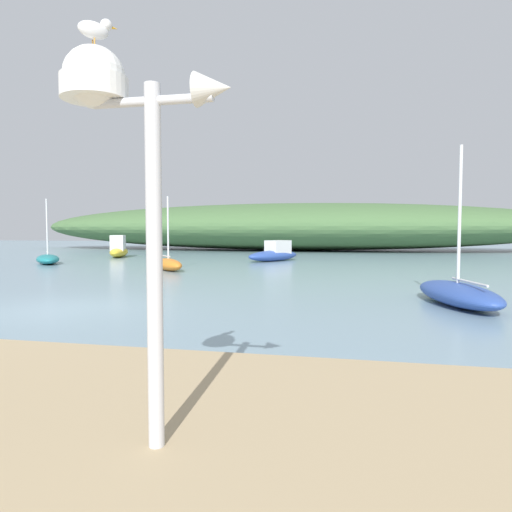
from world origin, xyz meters
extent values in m
plane|color=#7A99A8|center=(0.00, 0.00, 0.00)|extent=(120.00, 120.00, 0.00)
ellipsoid|color=#476B3D|center=(1.05, 32.49, 2.13)|extent=(49.34, 12.90, 4.25)
cylinder|color=silver|center=(5.13, -6.19, 1.56)|extent=(0.12, 0.12, 2.71)
cylinder|color=silver|center=(5.13, -6.19, 2.78)|extent=(0.93, 0.07, 0.07)
cylinder|color=white|center=(4.66, -6.19, 2.90)|extent=(0.50, 0.50, 0.17)
sphere|color=white|center=(4.66, -6.19, 2.99)|extent=(0.46, 0.46, 0.46)
cone|color=silver|center=(5.59, -6.19, 2.84)|extent=(0.26, 0.25, 0.25)
cylinder|color=orange|center=(4.65, -6.18, 3.24)|extent=(0.01, 0.01, 0.05)
cylinder|color=orange|center=(4.68, -6.20, 3.24)|extent=(0.01, 0.01, 0.05)
ellipsoid|color=white|center=(4.66, -6.19, 3.33)|extent=(0.23, 0.25, 0.13)
ellipsoid|color=#9EA0A8|center=(4.66, -6.19, 3.35)|extent=(0.20, 0.22, 0.04)
sphere|color=white|center=(4.72, -6.11, 3.39)|extent=(0.09, 0.09, 0.09)
cone|color=gold|center=(4.76, -6.06, 3.39)|extent=(0.05, 0.06, 0.02)
ellipsoid|color=gold|center=(-8.91, 18.90, 0.34)|extent=(2.26, 3.84, 0.68)
cube|color=silver|center=(-8.79, 18.55, 0.96)|extent=(1.24, 1.51, 1.04)
ellipsoid|color=teal|center=(-9.60, 12.46, 0.25)|extent=(2.89, 3.21, 0.50)
cylinder|color=silver|center=(-9.60, 12.46, 1.93)|extent=(0.08, 0.08, 3.16)
cylinder|color=silver|center=(-9.90, 12.83, 0.60)|extent=(0.95, 1.16, 0.06)
ellipsoid|color=orange|center=(-1.63, 10.06, 0.27)|extent=(2.45, 2.63, 0.55)
cylinder|color=silver|center=(-1.63, 10.06, 1.87)|extent=(0.08, 0.08, 2.96)
cylinder|color=silver|center=(-1.90, 10.38, 0.63)|extent=(0.87, 0.98, 0.06)
ellipsoid|color=#2D4C9E|center=(1.98, 17.18, 0.32)|extent=(3.12, 4.06, 0.63)
cube|color=silver|center=(2.19, 17.53, 0.81)|extent=(1.54, 1.70, 0.80)
ellipsoid|color=#2D4C9E|center=(9.09, 2.54, 0.28)|extent=(2.04, 3.86, 0.55)
cylinder|color=silver|center=(9.09, 2.54, 2.14)|extent=(0.08, 0.08, 3.50)
cylinder|color=silver|center=(9.22, 2.01, 0.64)|extent=(0.44, 1.62, 0.06)
camera|label=1|loc=(6.58, -9.35, 1.84)|focal=32.12mm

